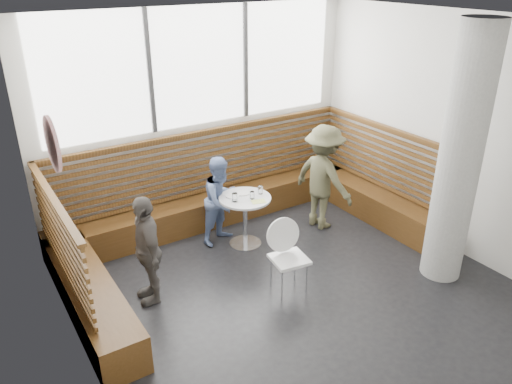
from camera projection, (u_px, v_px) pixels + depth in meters
room at (305, 174)px, 5.47m from camera, size 5.00×5.00×3.20m
booth at (228, 210)px, 7.32m from camera, size 5.00×2.50×1.44m
concrete_column at (460, 159)px, 5.91m from camera, size 0.50×0.50×3.20m
wall_art at (52, 144)px, 4.27m from camera, size 0.03×0.50×0.50m
cafe_table at (245, 211)px, 7.01m from camera, size 0.73×0.73×0.75m
cafe_chair at (286, 250)px, 6.05m from camera, size 0.44×0.43×0.91m
adult_man at (323, 177)px, 7.42m from camera, size 0.75×1.12×1.60m
child_back at (221, 200)px, 7.08m from camera, size 0.75×0.66×1.29m
child_left at (147, 250)px, 5.79m from camera, size 0.44×0.84×1.36m
plate_near at (232, 196)px, 6.94m from camera, size 0.18×0.18×0.01m
plate_far at (243, 193)px, 7.03m from camera, size 0.19×0.19×0.01m
glass_left at (235, 197)px, 6.78m from camera, size 0.08×0.08×0.12m
glass_mid at (252, 195)px, 6.86m from camera, size 0.07×0.07×0.10m
glass_right at (260, 190)px, 7.00m from camera, size 0.07×0.07×0.11m
menu_card at (259, 201)px, 6.79m from camera, size 0.22×0.19×0.00m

